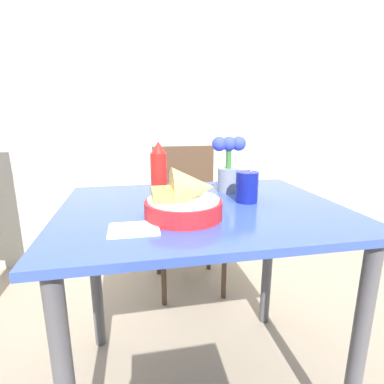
{
  "coord_description": "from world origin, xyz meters",
  "views": [
    {
      "loc": [
        -0.23,
        -0.98,
        1.07
      ],
      "look_at": [
        -0.04,
        -0.03,
        0.83
      ],
      "focal_mm": 28.0,
      "sensor_mm": 36.0,
      "label": 1
    }
  ],
  "objects_px": {
    "food_basket": "(186,200)",
    "drink_cup": "(247,188)",
    "ketchup_bottle": "(159,171)",
    "flower_vase": "(228,163)",
    "chair_far_window": "(186,203)"
  },
  "relations": [
    {
      "from": "chair_far_window",
      "to": "ketchup_bottle",
      "type": "distance_m",
      "value": 0.82
    },
    {
      "from": "food_basket",
      "to": "flower_vase",
      "type": "xyz_separation_m",
      "value": [
        0.23,
        0.29,
        0.06
      ]
    },
    {
      "from": "chair_far_window",
      "to": "ketchup_bottle",
      "type": "height_order",
      "value": "ketchup_bottle"
    },
    {
      "from": "ketchup_bottle",
      "to": "drink_cup",
      "type": "bearing_deg",
      "value": -20.37
    },
    {
      "from": "chair_far_window",
      "to": "food_basket",
      "type": "height_order",
      "value": "food_basket"
    },
    {
      "from": "chair_far_window",
      "to": "food_basket",
      "type": "xyz_separation_m",
      "value": [
        -0.17,
        -0.95,
        0.29
      ]
    },
    {
      "from": "drink_cup",
      "to": "flower_vase",
      "type": "distance_m",
      "value": 0.18
    },
    {
      "from": "chair_far_window",
      "to": "flower_vase",
      "type": "bearing_deg",
      "value": -84.69
    },
    {
      "from": "drink_cup",
      "to": "chair_far_window",
      "type": "bearing_deg",
      "value": 95.53
    },
    {
      "from": "food_basket",
      "to": "drink_cup",
      "type": "relative_size",
      "value": 1.16
    },
    {
      "from": "chair_far_window",
      "to": "ketchup_bottle",
      "type": "xyz_separation_m",
      "value": [
        -0.23,
        -0.71,
        0.34
      ]
    },
    {
      "from": "chair_far_window",
      "to": "flower_vase",
      "type": "height_order",
      "value": "flower_vase"
    },
    {
      "from": "food_basket",
      "to": "ketchup_bottle",
      "type": "height_order",
      "value": "ketchup_bottle"
    },
    {
      "from": "ketchup_bottle",
      "to": "flower_vase",
      "type": "bearing_deg",
      "value": 9.9
    },
    {
      "from": "food_basket",
      "to": "drink_cup",
      "type": "bearing_deg",
      "value": 27.69
    }
  ]
}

